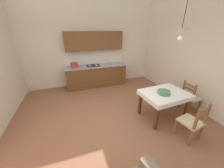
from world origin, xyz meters
TOP-DOWN VIEW (x-y plane):
  - ground_plane at (0.00, 0.00)m, footprint 5.87×6.12m
  - wall_back at (0.00, 2.82)m, footprint 5.87×0.12m
  - wall_right at (2.70, 0.00)m, footprint 0.12×6.12m
  - kitchen_cabinetry at (0.09, 2.49)m, footprint 2.47×0.63m
  - dining_table at (1.37, -0.22)m, footprint 1.23×0.96m
  - dining_chair_camera_side at (1.44, -1.08)m, footprint 0.48×0.48m
  - dining_chair_window_side at (2.32, -0.23)m, footprint 0.42×0.42m
  - fruit_bowl at (1.28, -0.27)m, footprint 0.30×0.30m
  - pendant_lamp at (1.39, -0.33)m, footprint 0.32×0.32m

SIDE VIEW (x-z plane):
  - ground_plane at x=0.00m, z-range -0.10..0.00m
  - dining_chair_camera_side at x=1.44m, z-range -0.02..0.91m
  - dining_chair_window_side at x=2.32m, z-range -0.02..0.91m
  - dining_table at x=1.37m, z-range 0.23..0.98m
  - fruit_bowl at x=1.28m, z-range 0.75..0.87m
  - kitchen_cabinetry at x=0.09m, z-range -0.24..1.96m
  - wall_back at x=0.00m, z-range 0.00..4.25m
  - wall_right at x=2.70m, z-range 0.00..4.25m
  - pendant_lamp at x=1.39m, z-range 1.82..2.63m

